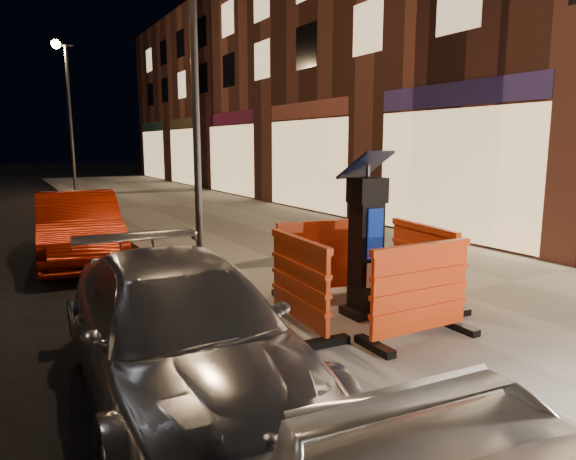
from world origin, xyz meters
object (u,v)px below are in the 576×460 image
barrier_back (323,258)px  car_silver (183,396)px  barrier_bldgside (422,264)px  barrier_kerbside (299,283)px  parking_kiosk (366,240)px  car_red (81,262)px  barrier_front (420,292)px

barrier_back → car_silver: bearing=-139.4°
barrier_back → barrier_bldgside: size_ratio=1.00×
barrier_kerbside → car_silver: size_ratio=0.32×
parking_kiosk → barrier_bldgside: bearing=5.8°
barrier_back → barrier_bldgside: (0.95, -0.95, 0.00)m
car_silver → car_red: (-0.02, 6.18, 0.00)m
barrier_back → barrier_kerbside: (-0.95, -0.95, 0.00)m
barrier_bldgside → car_red: barrier_bldgside is taller
barrier_bldgside → car_silver: barrier_bldgside is taller
parking_kiosk → car_red: parking_kiosk is taller
barrier_back → barrier_kerbside: same height
car_silver → car_red: car_red is taller
barrier_back → car_red: size_ratio=0.34×
barrier_front → parking_kiosk: bearing=90.8°
barrier_front → barrier_back: bearing=90.8°
car_silver → car_red: size_ratio=1.04×
parking_kiosk → car_red: 6.21m
barrier_front → barrier_bldgside: same height
barrier_front → barrier_kerbside: same height
barrier_back → barrier_front: bearing=-81.2°
parking_kiosk → car_silver: (-2.56, -0.64, -1.11)m
parking_kiosk → barrier_kerbside: 1.04m
barrier_front → car_silver: (-2.56, 0.31, -0.68)m
parking_kiosk → barrier_back: 1.04m
barrier_kerbside → car_red: 5.81m
barrier_kerbside → car_red: barrier_kerbside is taller
barrier_back → barrier_kerbside: bearing=-126.2°
barrier_bldgside → car_red: 6.60m
parking_kiosk → barrier_front: bearing=-84.2°
barrier_front → car_silver: size_ratio=0.32×
parking_kiosk → barrier_back: size_ratio=1.40×
barrier_front → car_red: bearing=112.4°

